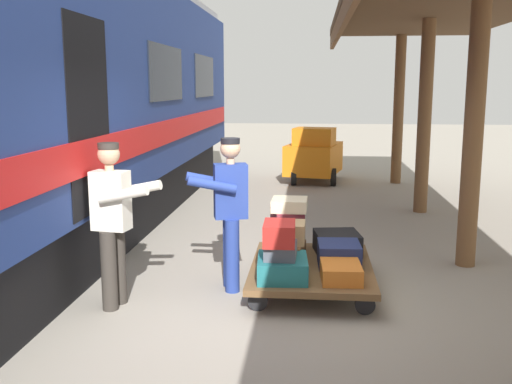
{
  "coord_description": "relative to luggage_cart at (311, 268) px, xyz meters",
  "views": [
    {
      "loc": [
        -0.25,
        5.85,
        2.26
      ],
      "look_at": [
        0.33,
        -0.26,
        1.15
      ],
      "focal_mm": 41.39,
      "sensor_mm": 36.0,
      "label": 1
    }
  ],
  "objects": [
    {
      "name": "suitcase_cream_canvas",
      "position": [
        0.27,
        -0.52,
        0.62
      ],
      "size": [
        0.43,
        0.44,
        0.14
      ],
      "primitive_type": "cube",
      "rotation": [
        0.0,
        0.0,
        -0.03
      ],
      "color": "beige",
      "rests_on": "suitcase_burgundy_valise"
    },
    {
      "name": "suitcase_orange_carryall",
      "position": [
        -0.3,
        0.51,
        0.13
      ],
      "size": [
        0.43,
        0.55,
        0.17
      ],
      "primitive_type": "cube",
      "rotation": [
        0.0,
        0.0,
        0.05
      ],
      "color": "#CC6B23",
      "rests_on": "luggage_cart"
    },
    {
      "name": "ground_plane",
      "position": [
        0.27,
        0.56,
        -0.23
      ],
      "size": [
        60.0,
        60.0,
        0.0
      ],
      "primitive_type": "plane",
      "color": "gray"
    },
    {
      "name": "luggage_cart",
      "position": [
        0.0,
        0.0,
        0.0
      ],
      "size": [
        1.35,
        1.84,
        0.27
      ],
      "color": "brown",
      "rests_on": "ground_plane"
    },
    {
      "name": "suitcase_red_plastic",
      "position": [
        0.34,
        0.54,
        0.53
      ],
      "size": [
        0.33,
        0.47,
        0.23
      ],
      "primitive_type": "cube",
      "rotation": [
        0.0,
        0.0,
        0.02
      ],
      "color": "#AD231E",
      "rests_on": "suitcase_slate_roller"
    },
    {
      "name": "suitcase_navy_fabric",
      "position": [
        -0.3,
        -0.0,
        0.17
      ],
      "size": [
        0.48,
        0.52,
        0.26
      ],
      "primitive_type": "cube",
      "rotation": [
        0.0,
        0.0,
        0.05
      ],
      "color": "navy",
      "rests_on": "luggage_cart"
    },
    {
      "name": "baggage_tug",
      "position": [
        -0.03,
        -7.56,
        0.39
      ],
      "size": [
        1.44,
        1.9,
        1.3
      ],
      "color": "orange",
      "rests_on": "ground_plane"
    },
    {
      "name": "suitcase_brown_leather",
      "position": [
        0.3,
        -0.0,
        0.16
      ],
      "size": [
        0.48,
        0.5,
        0.24
      ],
      "primitive_type": "cube",
      "rotation": [
        0.0,
        0.0,
        -0.15
      ],
      "color": "brown",
      "rests_on": "luggage_cart"
    },
    {
      "name": "suitcase_burgundy_valise",
      "position": [
        0.3,
        -0.53,
        0.44
      ],
      "size": [
        0.43,
        0.53,
        0.21
      ],
      "primitive_type": "cube",
      "rotation": [
        0.0,
        0.0,
        0.23
      ],
      "color": "maroon",
      "rests_on": "suitcase_gray_aluminum"
    },
    {
      "name": "porter_by_door",
      "position": [
        2.01,
        0.75,
        0.69
      ],
      "size": [
        0.71,
        0.5,
        1.7
      ],
      "color": "#332D28",
      "rests_on": "ground_plane"
    },
    {
      "name": "suitcase_teal_softside",
      "position": [
        0.3,
        0.51,
        0.15
      ],
      "size": [
        0.55,
        0.63,
        0.22
      ],
      "primitive_type": "cube",
      "rotation": [
        0.0,
        0.0,
        0.06
      ],
      "color": "#1E666B",
      "rests_on": "luggage_cart"
    },
    {
      "name": "suitcase_slate_roller",
      "position": [
        0.32,
        0.51,
        0.34
      ],
      "size": [
        0.33,
        0.41,
        0.16
      ],
      "primitive_type": "cube",
      "rotation": [
        0.0,
        0.0,
        -0.03
      ],
      "color": "#4C515B",
      "rests_on": "suitcase_teal_softside"
    },
    {
      "name": "suitcase_gray_aluminum",
      "position": [
        0.3,
        -0.51,
        0.19
      ],
      "size": [
        0.45,
        0.68,
        0.3
      ],
      "primitive_type": "cube",
      "rotation": [
        0.0,
        0.0,
        0.13
      ],
      "color": "#9EA0A5",
      "rests_on": "luggage_cart"
    },
    {
      "name": "suitcase_black_hardshell",
      "position": [
        -0.3,
        -0.51,
        0.17
      ],
      "size": [
        0.59,
        0.6,
        0.25
      ],
      "primitive_type": "cube",
      "rotation": [
        0.0,
        0.0,
        0.15
      ],
      "color": "black",
      "rests_on": "luggage_cart"
    },
    {
      "name": "suitcase_tan_vintage",
      "position": [
        0.28,
        -0.04,
        0.4
      ],
      "size": [
        0.41,
        0.4,
        0.23
      ],
      "primitive_type": "cube",
      "rotation": [
        0.0,
        0.0,
        -0.01
      ],
      "color": "tan",
      "rests_on": "suitcase_brown_leather"
    },
    {
      "name": "porter_in_overalls",
      "position": [
        0.92,
        0.11,
        0.69
      ],
      "size": [
        0.72,
        0.54,
        1.7
      ],
      "color": "navy",
      "rests_on": "ground_plane"
    }
  ]
}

